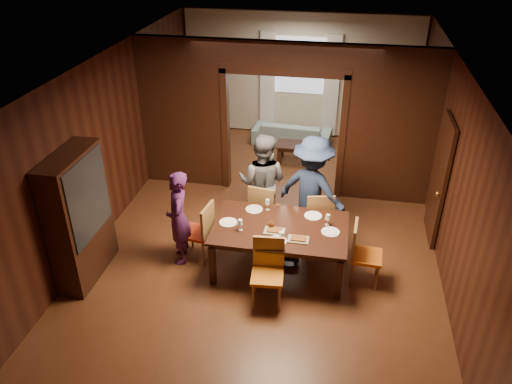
% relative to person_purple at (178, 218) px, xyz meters
% --- Properties ---
extents(floor, '(9.00, 9.00, 0.00)m').
position_rel_person_purple_xyz_m(floor, '(1.25, 0.91, -0.77)').
color(floor, '#532E17').
rests_on(floor, ground).
extents(ceiling, '(5.50, 9.00, 0.02)m').
position_rel_person_purple_xyz_m(ceiling, '(1.25, 0.91, 2.13)').
color(ceiling, silver).
rests_on(ceiling, room_walls).
extents(room_walls, '(5.52, 9.01, 2.90)m').
position_rel_person_purple_xyz_m(room_walls, '(1.25, 2.80, 0.74)').
color(room_walls, black).
rests_on(room_walls, floor).
extents(person_purple, '(0.53, 0.65, 1.53)m').
position_rel_person_purple_xyz_m(person_purple, '(0.00, 0.00, 0.00)').
color(person_purple, '#461A4D').
rests_on(person_purple, floor).
extents(person_grey, '(0.92, 0.76, 1.75)m').
position_rel_person_purple_xyz_m(person_grey, '(1.10, 1.13, 0.11)').
color(person_grey, '#585A60').
rests_on(person_grey, floor).
extents(person_navy, '(1.35, 1.08, 1.83)m').
position_rel_person_purple_xyz_m(person_navy, '(1.95, 0.98, 0.15)').
color(person_navy, '#1C2948').
rests_on(person_navy, floor).
extents(sofa, '(1.85, 0.83, 0.53)m').
position_rel_person_purple_xyz_m(sofa, '(1.18, 4.76, -0.50)').
color(sofa, '#8AAEB5').
rests_on(sofa, floor).
extents(serving_bowl, '(0.32, 0.32, 0.08)m').
position_rel_person_purple_xyz_m(serving_bowl, '(1.69, 0.16, 0.03)').
color(serving_bowl, black).
rests_on(serving_bowl, dining_table).
extents(dining_table, '(1.99, 1.24, 0.76)m').
position_rel_person_purple_xyz_m(dining_table, '(1.56, 0.05, -0.39)').
color(dining_table, black).
rests_on(dining_table, floor).
extents(coffee_table, '(0.80, 0.50, 0.40)m').
position_rel_person_purple_xyz_m(coffee_table, '(1.37, 3.83, -0.57)').
color(coffee_table, black).
rests_on(coffee_table, floor).
extents(chair_left, '(0.50, 0.50, 0.97)m').
position_rel_person_purple_xyz_m(chair_left, '(0.24, 0.11, -0.28)').
color(chair_left, red).
rests_on(chair_left, floor).
extents(chair_right, '(0.46, 0.46, 0.97)m').
position_rel_person_purple_xyz_m(chair_right, '(2.85, -0.02, -0.28)').
color(chair_right, orange).
rests_on(chair_right, floor).
extents(chair_far_l, '(0.50, 0.50, 0.97)m').
position_rel_person_purple_xyz_m(chair_far_l, '(1.17, 0.98, -0.28)').
color(chair_far_l, orange).
rests_on(chair_far_l, floor).
extents(chair_far_r, '(0.53, 0.53, 0.97)m').
position_rel_person_purple_xyz_m(chair_far_r, '(2.06, 0.90, -0.28)').
color(chair_far_r, red).
rests_on(chair_far_r, floor).
extents(chair_near, '(0.48, 0.48, 0.97)m').
position_rel_person_purple_xyz_m(chair_near, '(1.50, -0.73, -0.28)').
color(chair_near, '#C86912').
rests_on(chair_near, floor).
extents(hutch, '(0.40, 1.20, 2.00)m').
position_rel_person_purple_xyz_m(hutch, '(-1.28, -0.59, 0.23)').
color(hutch, black).
rests_on(hutch, floor).
extents(door_right, '(0.06, 0.90, 2.10)m').
position_rel_person_purple_xyz_m(door_right, '(3.95, 1.41, 0.28)').
color(door_right, black).
rests_on(door_right, floor).
extents(window_far, '(1.20, 0.03, 1.30)m').
position_rel_person_purple_xyz_m(window_far, '(1.25, 5.35, 0.93)').
color(window_far, silver).
rests_on(window_far, back_wall).
extents(curtain_left, '(0.35, 0.06, 2.40)m').
position_rel_person_purple_xyz_m(curtain_left, '(0.50, 5.31, 0.48)').
color(curtain_left, white).
rests_on(curtain_left, back_wall).
extents(curtain_right, '(0.35, 0.06, 2.40)m').
position_rel_person_purple_xyz_m(curtain_right, '(2.00, 5.31, 0.48)').
color(curtain_right, white).
rests_on(curtain_right, back_wall).
extents(plate_left, '(0.27, 0.27, 0.01)m').
position_rel_person_purple_xyz_m(plate_left, '(0.77, 0.02, 0.00)').
color(plate_left, white).
rests_on(plate_left, dining_table).
extents(plate_far_l, '(0.27, 0.27, 0.01)m').
position_rel_person_purple_xyz_m(plate_far_l, '(1.09, 0.46, 0.00)').
color(plate_far_l, silver).
rests_on(plate_far_l, dining_table).
extents(plate_far_r, '(0.27, 0.27, 0.01)m').
position_rel_person_purple_xyz_m(plate_far_r, '(2.01, 0.44, 0.00)').
color(plate_far_r, white).
rests_on(plate_far_r, dining_table).
extents(plate_right, '(0.27, 0.27, 0.01)m').
position_rel_person_purple_xyz_m(plate_right, '(2.30, 0.04, 0.00)').
color(plate_right, white).
rests_on(plate_right, dining_table).
extents(plate_near, '(0.27, 0.27, 0.01)m').
position_rel_person_purple_xyz_m(plate_near, '(1.57, -0.32, 0.00)').
color(plate_near, silver).
rests_on(plate_near, dining_table).
extents(platter_a, '(0.30, 0.20, 0.04)m').
position_rel_person_purple_xyz_m(platter_a, '(1.49, -0.09, 0.01)').
color(platter_a, gray).
rests_on(platter_a, dining_table).
extents(platter_b, '(0.30, 0.20, 0.04)m').
position_rel_person_purple_xyz_m(platter_b, '(1.86, -0.23, 0.01)').
color(platter_b, gray).
rests_on(platter_b, dining_table).
extents(wineglass_left, '(0.08, 0.08, 0.18)m').
position_rel_person_purple_xyz_m(wineglass_left, '(0.99, -0.14, 0.08)').
color(wineglass_left, silver).
rests_on(wineglass_left, dining_table).
extents(wineglass_far, '(0.08, 0.08, 0.18)m').
position_rel_person_purple_xyz_m(wineglass_far, '(1.29, 0.50, 0.08)').
color(wineglass_far, silver).
rests_on(wineglass_far, dining_table).
extents(wineglass_right, '(0.08, 0.08, 0.18)m').
position_rel_person_purple_xyz_m(wineglass_right, '(2.24, 0.23, 0.08)').
color(wineglass_right, white).
rests_on(wineglass_right, dining_table).
extents(tumbler, '(0.07, 0.07, 0.14)m').
position_rel_person_purple_xyz_m(tumbler, '(1.62, -0.28, 0.06)').
color(tumbler, white).
rests_on(tumbler, dining_table).
extents(condiment_jar, '(0.08, 0.08, 0.11)m').
position_rel_person_purple_xyz_m(condiment_jar, '(1.43, 0.00, 0.05)').
color(condiment_jar, '#4B2711').
rests_on(condiment_jar, dining_table).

